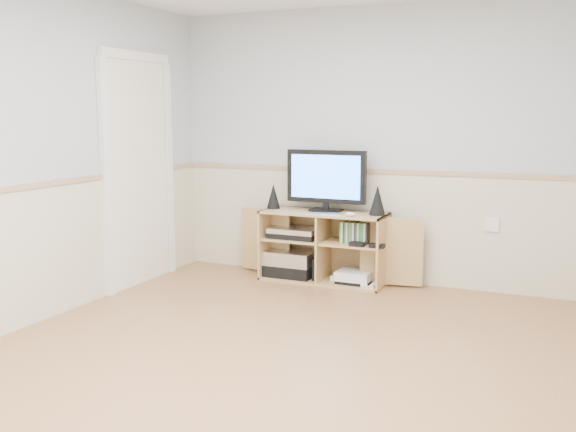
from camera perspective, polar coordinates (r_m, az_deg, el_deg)
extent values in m
cube|color=#B3794F|center=(4.09, -0.82, -13.17)|extent=(4.00, 4.50, 0.02)
cube|color=silver|center=(4.98, -22.52, 5.07)|extent=(0.02, 4.50, 2.50)
cube|color=silver|center=(5.92, 8.30, 6.18)|extent=(4.00, 0.02, 2.50)
cube|color=beige|center=(5.99, 8.09, -1.01)|extent=(4.00, 0.01, 1.00)
cube|color=tan|center=(5.91, 8.18, 3.95)|extent=(4.00, 0.02, 0.04)
cube|color=white|center=(5.95, -13.14, 3.64)|extent=(0.03, 0.82, 2.00)
cube|color=tan|center=(6.01, 3.16, -5.69)|extent=(1.15, 0.43, 0.02)
cube|color=tan|center=(5.88, 3.22, 0.26)|extent=(1.15, 0.43, 0.02)
cube|color=tan|center=(6.15, -1.77, -2.31)|extent=(0.02, 0.43, 0.65)
cube|color=tan|center=(5.77, 8.48, -3.18)|extent=(0.02, 0.43, 0.65)
cube|color=tan|center=(6.12, 3.87, -2.38)|extent=(1.15, 0.02, 0.65)
cube|color=tan|center=(5.93, 3.19, -2.74)|extent=(0.02, 0.41, 0.61)
cube|color=tan|center=(6.03, 0.62, -2.01)|extent=(0.55, 0.39, 0.02)
cube|color=tan|center=(5.83, 5.85, -2.44)|extent=(0.55, 0.39, 0.02)
cube|color=tan|center=(6.23, -2.02, -2.18)|extent=(0.55, 0.11, 0.61)
cube|color=tan|center=(5.80, 9.18, -3.11)|extent=(0.55, 0.11, 0.61)
cube|color=black|center=(5.92, 3.39, 0.52)|extent=(0.28, 0.18, 0.02)
cube|color=black|center=(5.92, 3.39, 0.91)|extent=(0.05, 0.04, 0.06)
cube|color=black|center=(5.88, 3.42, 3.52)|extent=(0.75, 0.05, 0.48)
cube|color=#307AFF|center=(5.86, 3.32, 3.50)|extent=(0.66, 0.01, 0.40)
cone|color=black|center=(6.08, -1.31, 1.78)|extent=(0.13, 0.13, 0.24)
cone|color=black|center=(5.73, 7.95, 1.41)|extent=(0.14, 0.14, 0.27)
cube|color=silver|center=(5.72, 3.35, 0.19)|extent=(0.30, 0.17, 0.01)
ellipsoid|color=white|center=(5.65, 5.56, 0.16)|extent=(0.10, 0.07, 0.04)
cube|color=black|center=(6.11, 0.27, -4.79)|extent=(0.46, 0.34, 0.11)
cube|color=silver|center=(6.08, 0.27, -3.69)|extent=(0.46, 0.34, 0.13)
cube|color=black|center=(6.02, 0.62, -1.68)|extent=(0.46, 0.32, 0.05)
cube|color=silver|center=(6.01, 0.62, -1.24)|extent=(0.46, 0.32, 0.05)
cube|color=black|center=(5.95, 2.56, -4.73)|extent=(0.04, 0.14, 0.20)
cube|color=white|center=(5.96, 4.97, -5.49)|extent=(0.21, 0.16, 0.05)
cube|color=black|center=(5.88, 5.93, -5.78)|extent=(0.30, 0.24, 0.03)
cube|color=white|center=(5.87, 5.93, -5.26)|extent=(0.31, 0.26, 0.08)
cube|color=white|center=(5.76, 7.59, -6.15)|extent=(0.04, 0.14, 0.03)
cube|color=white|center=(5.91, 7.83, -5.76)|extent=(0.09, 0.15, 0.03)
cube|color=#3F8C3F|center=(5.79, 6.00, -1.47)|extent=(0.26, 0.13, 0.19)
cube|color=white|center=(5.78, 17.67, -0.71)|extent=(0.12, 0.03, 0.12)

